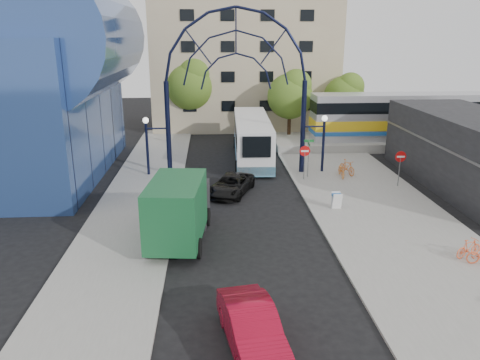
{
  "coord_description": "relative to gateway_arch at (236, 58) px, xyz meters",
  "views": [
    {
      "loc": [
        -1.9,
        -20.08,
        10.17
      ],
      "look_at": [
        -0.23,
        6.0,
        2.02
      ],
      "focal_mm": 35.0,
      "sensor_mm": 36.0,
      "label": 1
    }
  ],
  "objects": [
    {
      "name": "ground",
      "position": [
        0.0,
        -14.0,
        -8.56
      ],
      "size": [
        120.0,
        120.0,
        0.0
      ],
      "primitive_type": "plane",
      "color": "black",
      "rests_on": "ground"
    },
    {
      "name": "sidewalk_east",
      "position": [
        8.0,
        -10.0,
        -8.5
      ],
      "size": [
        8.0,
        56.0,
        0.12
      ],
      "primitive_type": "cube",
      "color": "gray",
      "rests_on": "ground"
    },
    {
      "name": "sandwich_board",
      "position": [
        5.6,
        -8.02,
        -7.81
      ],
      "size": [
        0.55,
        0.61,
        0.99
      ],
      "color": "white",
      "rests_on": "sidewalk_east"
    },
    {
      "name": "red_sedan",
      "position": [
        -0.63,
        -20.66,
        -7.79
      ],
      "size": [
        2.38,
        4.83,
        1.52
      ],
      "primitive_type": "imported",
      "rotation": [
        0.0,
        0.0,
        0.17
      ],
      "color": "maroon",
      "rests_on": "ground"
    },
    {
      "name": "gateway_arch",
      "position": [
        0.0,
        0.0,
        0.0
      ],
      "size": [
        13.64,
        0.44,
        12.1
      ],
      "color": "black",
      "rests_on": "ground"
    },
    {
      "name": "tree_north_b",
      "position": [
        -3.88,
        15.93,
        -3.29
      ],
      "size": [
        5.12,
        5.12,
        8.0
      ],
      "color": "#382314",
      "rests_on": "ground"
    },
    {
      "name": "train_car",
      "position": [
        20.0,
        8.0,
        -5.66
      ],
      "size": [
        25.1,
        3.05,
        4.2
      ],
      "color": "#B7B7BC",
      "rests_on": "train_platform"
    },
    {
      "name": "plaza_west",
      "position": [
        -6.5,
        -8.0,
        -8.5
      ],
      "size": [
        5.0,
        50.0,
        0.12
      ],
      "primitive_type": "cube",
      "color": "gray",
      "rests_on": "ground"
    },
    {
      "name": "apartment_block",
      "position": [
        2.0,
        20.97,
        -1.55
      ],
      "size": [
        20.0,
        12.1,
        14.0
      ],
      "color": "tan",
      "rests_on": "ground"
    },
    {
      "name": "green_truck",
      "position": [
        -3.55,
        -11.6,
        -6.86
      ],
      "size": [
        3.14,
        6.95,
        3.4
      ],
      "rotation": [
        0.0,
        0.0,
        -0.1
      ],
      "color": "black",
      "rests_on": "ground"
    },
    {
      "name": "train_platform",
      "position": [
        20.0,
        8.0,
        -8.16
      ],
      "size": [
        32.0,
        5.0,
        0.8
      ],
      "primitive_type": "cube",
      "color": "gray",
      "rests_on": "ground"
    },
    {
      "name": "transit_hall",
      "position": [
        -15.3,
        1.0,
        -1.86
      ],
      "size": [
        16.5,
        18.0,
        14.5
      ],
      "color": "#2C4989",
      "rests_on": "ground"
    },
    {
      "name": "city_bus",
      "position": [
        1.6,
        4.66,
        -6.74
      ],
      "size": [
        3.36,
        12.77,
        3.48
      ],
      "rotation": [
        0.0,
        0.0,
        -0.04
      ],
      "color": "white",
      "rests_on": "ground"
    },
    {
      "name": "black_suv",
      "position": [
        -0.58,
        -4.59,
        -7.91
      ],
      "size": [
        3.68,
        5.08,
        1.29
      ],
      "primitive_type": "imported",
      "rotation": [
        0.0,
        0.0,
        -0.38
      ],
      "color": "black",
      "rests_on": "ground"
    },
    {
      "name": "tree_north_a",
      "position": [
        6.12,
        11.93,
        -3.95
      ],
      "size": [
        4.48,
        4.48,
        7.0
      ],
      "color": "#382314",
      "rests_on": "ground"
    },
    {
      "name": "commercial_block_east",
      "position": [
        16.0,
        -4.0,
        -6.06
      ],
      "size": [
        6.0,
        16.0,
        5.0
      ],
      "primitive_type": "cube",
      "color": "black",
      "rests_on": "ground"
    },
    {
      "name": "bike_near_b",
      "position": [
        8.26,
        -0.96,
        -7.88
      ],
      "size": [
        1.12,
        1.9,
        1.1
      ],
      "primitive_type": "imported",
      "rotation": [
        0.0,
        0.0,
        0.35
      ],
      "color": "orange",
      "rests_on": "sidewalk_east"
    },
    {
      "name": "do_not_enter_sign",
      "position": [
        11.0,
        -4.0,
        -6.58
      ],
      "size": [
        0.76,
        0.07,
        2.48
      ],
      "color": "slate",
      "rests_on": "sidewalk_east"
    },
    {
      "name": "street_name_sign",
      "position": [
        5.2,
        -1.4,
        -6.43
      ],
      "size": [
        0.7,
        0.7,
        2.8
      ],
      "color": "slate",
      "rests_on": "sidewalk_east"
    },
    {
      "name": "bike_near_a",
      "position": [
        7.7,
        -1.54,
        -7.94
      ],
      "size": [
        0.79,
        1.93,
        0.99
      ],
      "primitive_type": "imported",
      "rotation": [
        0.0,
        0.0,
        -0.07
      ],
      "color": "orange",
      "rests_on": "sidewalk_east"
    },
    {
      "name": "stop_sign",
      "position": [
        4.8,
        -2.0,
        -6.56
      ],
      "size": [
        0.8,
        0.07,
        2.5
      ],
      "color": "slate",
      "rests_on": "sidewalk_east"
    },
    {
      "name": "bike_far_b",
      "position": [
        10.12,
        -14.81,
        -7.98
      ],
      "size": [
        1.59,
        0.95,
        0.92
      ],
      "primitive_type": "imported",
      "rotation": [
        0.0,
        0.0,
        1.93
      ],
      "color": "#FD6332",
      "rests_on": "sidewalk_east"
    },
    {
      "name": "tree_north_c",
      "position": [
        12.12,
        13.93,
        -4.28
      ],
      "size": [
        4.16,
        4.16,
        6.5
      ],
      "color": "#382314",
      "rests_on": "ground"
    }
  ]
}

